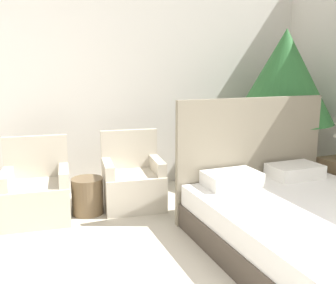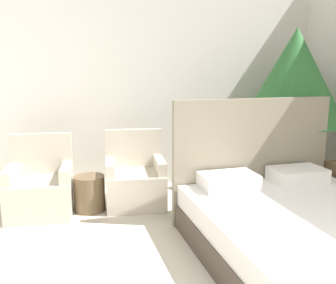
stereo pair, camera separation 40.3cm
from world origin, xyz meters
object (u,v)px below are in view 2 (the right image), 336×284
Objects in this scene: bed at (304,229)px; armchair_near_window_left at (40,191)px; side_table at (90,193)px; potted_palm at (294,80)px; armchair_near_window_right at (135,183)px.

bed is 2.73m from armchair_near_window_left.
armchair_near_window_left is at bearing 177.78° from side_table.
potted_palm is 2.81m from side_table.
potted_palm is (3.04, -0.10, 1.18)m from armchair_near_window_left.
potted_palm reaches higher than side_table.
bed is at bearing -119.02° from potted_palm.
armchair_near_window_right reaches higher than side_table.
armchair_near_window_right is at bearing 124.86° from bed.
bed is 1.99m from armchair_near_window_right.
armchair_near_window_left is at bearing 143.39° from bed.
bed is 5.16× the size of side_table.
side_table is (0.53, -0.02, -0.07)m from armchair_near_window_left.
armchair_near_window_right is (-1.13, 1.63, 0.00)m from bed.
bed is 2.32m from side_table.
bed is at bearing -30.42° from armchair_near_window_left.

